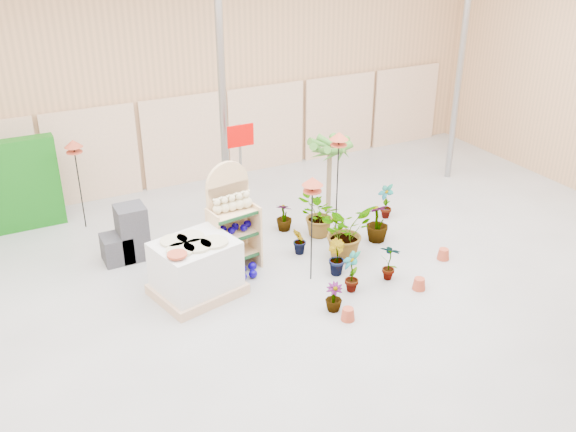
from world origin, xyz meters
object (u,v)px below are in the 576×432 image
(bird_table_front, at_px, (312,185))
(potted_plant_2, at_px, (345,231))
(display_shelf, at_px, (231,220))
(pallet_stack, at_px, (196,268))

(bird_table_front, bearing_deg, potted_plant_2, 23.21)
(bird_table_front, distance_m, potted_plant_2, 1.56)
(display_shelf, xyz_separation_m, potted_plant_2, (1.89, -0.68, -0.35))
(display_shelf, relative_size, potted_plant_2, 1.84)
(display_shelf, distance_m, pallet_stack, 1.14)
(pallet_stack, xyz_separation_m, potted_plant_2, (2.76, -0.07, 0.04))
(potted_plant_2, bearing_deg, pallet_stack, 178.63)
(bird_table_front, xyz_separation_m, potted_plant_2, (0.91, 0.39, -1.22))
(display_shelf, xyz_separation_m, bird_table_front, (0.98, -1.07, 0.86))
(display_shelf, bearing_deg, bird_table_front, -55.76)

